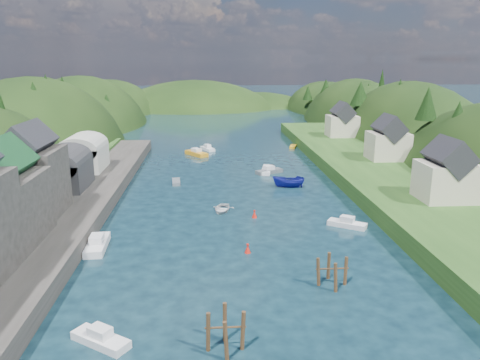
{
  "coord_description": "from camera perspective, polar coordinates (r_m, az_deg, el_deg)",
  "views": [
    {
      "loc": [
        -4.37,
        -35.85,
        20.57
      ],
      "look_at": [
        0.0,
        28.0,
        4.0
      ],
      "focal_mm": 35.0,
      "sensor_mm": 36.0,
      "label": 1
    }
  ],
  "objects": [
    {
      "name": "piling_cluster_near",
      "position": [
        35.56,
        -1.78,
        -18.31
      ],
      "size": [
        3.0,
        2.82,
        3.73
      ],
      "color": "#382314",
      "rests_on": "ground"
    },
    {
      "name": "hill_trees",
      "position": [
        100.83,
        -1.82,
        9.12
      ],
      "size": [
        92.91,
        147.51,
        12.73
      ],
      "color": "black",
      "rests_on": "ground"
    },
    {
      "name": "channel_buoy_far",
      "position": [
        62.66,
        1.77,
        -4.19
      ],
      "size": [
        0.7,
        0.7,
        1.1
      ],
      "color": "red",
      "rests_on": "ground"
    },
    {
      "name": "piling_cluster_far",
      "position": [
        45.37,
        11.15,
        -11.18
      ],
      "size": [
        3.09,
        2.89,
        3.36
      ],
      "color": "#382314",
      "rests_on": "ground"
    },
    {
      "name": "boat_sheds",
      "position": [
        79.4,
        -19.66,
        2.55
      ],
      "size": [
        7.0,
        21.0,
        7.5
      ],
      "color": "#2D2D30",
      "rests_on": "quay_left"
    },
    {
      "name": "right_bank_cottages",
      "position": [
        91.39,
        16.94,
        4.61
      ],
      "size": [
        9.0,
        59.24,
        8.41
      ],
      "color": "beige",
      "rests_on": "terrace_right"
    },
    {
      "name": "hillside_left",
      "position": [
        121.48,
        -23.33,
        -0.32
      ],
      "size": [
        44.0,
        245.56,
        52.0
      ],
      "color": "black",
      "rests_on": "ground"
    },
    {
      "name": "moored_boats",
      "position": [
        61.74,
        -2.08,
        -4.35
      ],
      "size": [
        36.35,
        94.32,
        2.05
      ],
      "color": "white",
      "rests_on": "ground"
    },
    {
      "name": "far_hills",
      "position": [
        212.26,
        -2.38,
        6.0
      ],
      "size": [
        103.0,
        68.0,
        44.0
      ],
      "color": "black",
      "rests_on": "ground"
    },
    {
      "name": "ground",
      "position": [
        88.39,
        -0.97,
        1.06
      ],
      "size": [
        600.0,
        600.0,
        0.0
      ],
      "primitive_type": "plane",
      "color": "black",
      "rests_on": "ground"
    },
    {
      "name": "channel_buoy_near",
      "position": [
        51.65,
        0.95,
        -8.37
      ],
      "size": [
        0.7,
        0.7,
        1.1
      ],
      "color": "red",
      "rests_on": "ground"
    },
    {
      "name": "hillside_right",
      "position": [
        124.53,
        19.56,
        0.68
      ],
      "size": [
        36.0,
        245.56,
        48.0
      ],
      "color": "black",
      "rests_on": "ground"
    },
    {
      "name": "terrace_right",
      "position": [
        83.61,
        16.77,
        0.49
      ],
      "size": [
        16.0,
        120.0,
        2.4
      ],
      "primitive_type": "cube",
      "color": "#234719",
      "rests_on": "ground"
    },
    {
      "name": "quay_left",
      "position": [
        62.35,
        -22.13,
        -4.89
      ],
      "size": [
        12.0,
        110.0,
        2.0
      ],
      "primitive_type": "cube",
      "color": "#2D2B28",
      "rests_on": "ground"
    }
  ]
}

